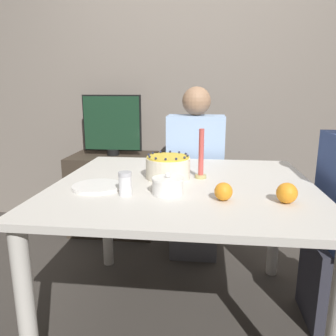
{
  "coord_description": "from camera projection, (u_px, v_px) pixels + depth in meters",
  "views": [
    {
      "loc": [
        0.1,
        -1.54,
        1.21
      ],
      "look_at": [
        -0.09,
        0.08,
        0.82
      ],
      "focal_mm": 35.0,
      "sensor_mm": 36.0,
      "label": 1
    }
  ],
  "objects": [
    {
      "name": "dining_table",
      "position": [
        184.0,
        204.0,
        1.63
      ],
      "size": [
        1.25,
        1.16,
        0.77
      ],
      "color": "beige",
      "rests_on": "ground_plane"
    },
    {
      "name": "orange_fruit_0",
      "position": [
        223.0,
        192.0,
        1.34
      ],
      "size": [
        0.08,
        0.08,
        0.08
      ],
      "color": "orange",
      "rests_on": "dining_table"
    },
    {
      "name": "side_cabinet",
      "position": [
        115.0,
        193.0,
        2.85
      ],
      "size": [
        0.71,
        0.49,
        0.67
      ],
      "color": "#382D23",
      "rests_on": "ground_plane"
    },
    {
      "name": "person_man_blue_shirt",
      "position": [
        195.0,
        184.0,
        2.4
      ],
      "size": [
        0.4,
        0.34,
        1.23
      ],
      "rotation": [
        0.0,
        0.0,
        3.14
      ],
      "color": "#595960",
      "rests_on": "ground_plane"
    },
    {
      "name": "wall_behind",
      "position": [
        196.0,
        79.0,
        2.83
      ],
      "size": [
        8.0,
        0.05,
        2.6
      ],
      "color": "slate",
      "rests_on": "ground_plane"
    },
    {
      "name": "orange_fruit_1",
      "position": [
        287.0,
        193.0,
        1.3
      ],
      "size": [
        0.08,
        0.08,
        0.08
      ],
      "color": "orange",
      "rests_on": "dining_table"
    },
    {
      "name": "cake",
      "position": [
        168.0,
        167.0,
        1.67
      ],
      "size": [
        0.23,
        0.23,
        0.13
      ],
      "color": "#EFE5CC",
      "rests_on": "dining_table"
    },
    {
      "name": "candle",
      "position": [
        201.0,
        159.0,
        1.66
      ],
      "size": [
        0.06,
        0.06,
        0.25
      ],
      "color": "tan",
      "rests_on": "dining_table"
    },
    {
      "name": "sugar_bowl",
      "position": [
        168.0,
        186.0,
        1.42
      ],
      "size": [
        0.14,
        0.14,
        0.1
      ],
      "color": "white",
      "rests_on": "dining_table"
    },
    {
      "name": "sugar_shaker",
      "position": [
        125.0,
        184.0,
        1.4
      ],
      "size": [
        0.06,
        0.06,
        0.1
      ],
      "color": "white",
      "rests_on": "dining_table"
    },
    {
      "name": "tv_monitor",
      "position": [
        112.0,
        125.0,
        2.72
      ],
      "size": [
        0.49,
        0.1,
        0.5
      ],
      "color": "black",
      "rests_on": "side_cabinet"
    },
    {
      "name": "ground_plane",
      "position": [
        182.0,
        318.0,
        1.78
      ],
      "size": [
        12.0,
        12.0,
        0.0
      ],
      "primitive_type": "plane",
      "color": "#3D3833"
    },
    {
      "name": "plate_stack",
      "position": [
        97.0,
        187.0,
        1.51
      ],
      "size": [
        0.23,
        0.23,
        0.02
      ],
      "color": "white",
      "rests_on": "dining_table"
    }
  ]
}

